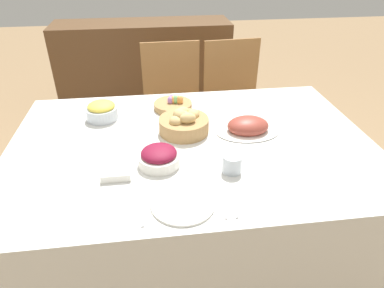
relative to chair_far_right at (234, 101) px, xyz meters
The scene contains 16 objects.
ground_plane 1.14m from the chair_far_right, 115.47° to the right, with size 12.00×12.00×0.00m, color #937551.
dining_table 1.04m from the chair_far_right, 115.47° to the right, with size 1.69×1.15×0.74m.
chair_far_right is the anchor object (origin of this frame).
chair_far_center 0.46m from the chair_far_right, behind, with size 0.43×0.43×0.93m.
sideboard 1.10m from the chair_far_right, 126.60° to the left, with size 1.58×0.44×0.90m.
bread_basket 1.00m from the chair_far_right, 119.39° to the right, with size 0.24×0.24×0.12m.
egg_basket 0.80m from the chair_far_right, 131.50° to the right, with size 0.21×0.21×0.08m.
ham_platter 0.93m from the chair_far_right, 100.37° to the right, with size 0.31×0.22×0.09m.
beet_salad_bowl 1.28m from the chair_far_right, 118.78° to the right, with size 0.18×0.18×0.08m.
pineapple_bowl 1.12m from the chair_far_right, 143.93° to the right, with size 0.16×0.16×0.10m.
dinner_plate 1.48m from the chair_far_right, 111.37° to the right, with size 0.23×0.23×0.01m.
fork 1.54m from the chair_far_right, 116.38° to the right, with size 0.02×0.19×0.00m.
knife 1.43m from the chair_far_right, 105.98° to the right, with size 0.02×0.19×0.00m.
spoon 1.43m from the chair_far_right, 104.81° to the right, with size 0.02×0.19×0.00m.
drinking_cup 1.26m from the chair_far_right, 104.76° to the right, with size 0.08×0.08×0.08m.
butter_dish 1.43m from the chair_far_right, 123.70° to the right, with size 0.12×0.07×0.03m.
Camera 1 is at (-0.18, -1.36, 1.57)m, focal length 32.00 mm.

